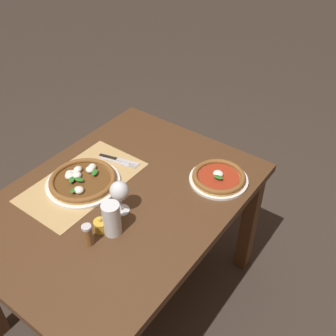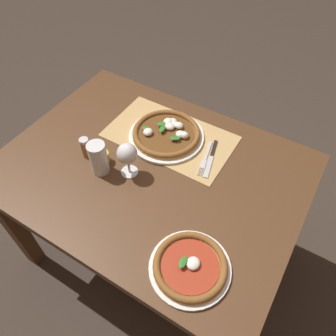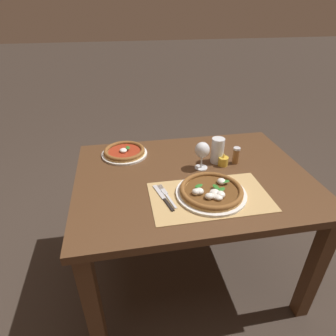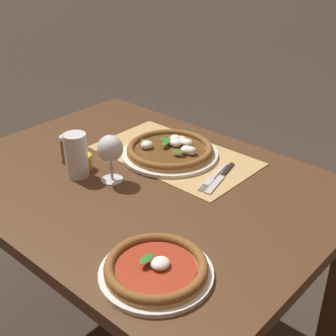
{
  "view_description": "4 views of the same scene",
  "coord_description": "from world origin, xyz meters",
  "px_view_note": "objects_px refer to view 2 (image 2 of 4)",
  "views": [
    {
      "loc": [
        0.88,
        0.91,
        1.92
      ],
      "look_at": [
        -0.23,
        0.09,
        0.79
      ],
      "focal_mm": 42.0,
      "sensor_mm": 36.0,
      "label": 1
    },
    {
      "loc": [
        -0.51,
        0.7,
        1.77
      ],
      "look_at": [
        -0.09,
        0.01,
        0.81
      ],
      "focal_mm": 35.0,
      "sensor_mm": 36.0,
      "label": 2
    },
    {
      "loc": [
        -0.36,
        -1.21,
        1.54
      ],
      "look_at": [
        -0.15,
        -0.06,
        0.84
      ],
      "focal_mm": 30.0,
      "sensor_mm": 36.0,
      "label": 3
    },
    {
      "loc": [
        -0.93,
        0.9,
        1.48
      ],
      "look_at": [
        -0.12,
        -0.0,
        0.82
      ],
      "focal_mm": 50.0,
      "sensor_mm": 36.0,
      "label": 4
    }
  ],
  "objects_px": {
    "pizza_near": "(167,134)",
    "wine_glass": "(127,155)",
    "votive_candle": "(103,157)",
    "pepper_shaker": "(86,148)",
    "knife": "(211,158)",
    "pint_glass": "(99,159)",
    "fork": "(205,158)",
    "pizza_far": "(190,266)"
  },
  "relations": [
    {
      "from": "fork",
      "to": "wine_glass",
      "type": "bearing_deg",
      "value": 44.24
    },
    {
      "from": "fork",
      "to": "knife",
      "type": "bearing_deg",
      "value": -152.23
    },
    {
      "from": "wine_glass",
      "to": "fork",
      "type": "relative_size",
      "value": 0.78
    },
    {
      "from": "pint_glass",
      "to": "pizza_far",
      "type": "bearing_deg",
      "value": 160.75
    },
    {
      "from": "pint_glass",
      "to": "fork",
      "type": "height_order",
      "value": "pint_glass"
    },
    {
      "from": "wine_glass",
      "to": "pint_glass",
      "type": "relative_size",
      "value": 1.07
    },
    {
      "from": "pizza_far",
      "to": "wine_glass",
      "type": "distance_m",
      "value": 0.48
    },
    {
      "from": "pizza_far",
      "to": "knife",
      "type": "relative_size",
      "value": 1.27
    },
    {
      "from": "pizza_near",
      "to": "knife",
      "type": "relative_size",
      "value": 1.58
    },
    {
      "from": "pizza_near",
      "to": "knife",
      "type": "bearing_deg",
      "value": 175.97
    },
    {
      "from": "fork",
      "to": "pizza_near",
      "type": "bearing_deg",
      "value": -7.35
    },
    {
      "from": "wine_glass",
      "to": "knife",
      "type": "xyz_separation_m",
      "value": [
        -0.25,
        -0.23,
        -0.1
      ]
    },
    {
      "from": "wine_glass",
      "to": "fork",
      "type": "distance_m",
      "value": 0.34
    },
    {
      "from": "pizza_far",
      "to": "pint_glass",
      "type": "height_order",
      "value": "pint_glass"
    },
    {
      "from": "knife",
      "to": "pepper_shaker",
      "type": "xyz_separation_m",
      "value": [
        0.46,
        0.25,
        0.04
      ]
    },
    {
      "from": "pizza_near",
      "to": "pizza_far",
      "type": "distance_m",
      "value": 0.62
    },
    {
      "from": "wine_glass",
      "to": "pint_glass",
      "type": "height_order",
      "value": "wine_glass"
    },
    {
      "from": "votive_candle",
      "to": "fork",
      "type": "bearing_deg",
      "value": -147.04
    },
    {
      "from": "pepper_shaker",
      "to": "knife",
      "type": "bearing_deg",
      "value": -150.95
    },
    {
      "from": "pint_glass",
      "to": "pepper_shaker",
      "type": "distance_m",
      "value": 0.11
    },
    {
      "from": "fork",
      "to": "knife",
      "type": "distance_m",
      "value": 0.02
    },
    {
      "from": "wine_glass",
      "to": "pizza_far",
      "type": "bearing_deg",
      "value": 150.53
    },
    {
      "from": "pizza_near",
      "to": "knife",
      "type": "xyz_separation_m",
      "value": [
        -0.23,
        0.02,
        -0.02
      ]
    },
    {
      "from": "votive_candle",
      "to": "pepper_shaker",
      "type": "bearing_deg",
      "value": 7.38
    },
    {
      "from": "pint_glass",
      "to": "votive_candle",
      "type": "distance_m",
      "value": 0.07
    },
    {
      "from": "pizza_far",
      "to": "fork",
      "type": "xyz_separation_m",
      "value": [
        0.18,
        -0.45,
        -0.01
      ]
    },
    {
      "from": "fork",
      "to": "pepper_shaker",
      "type": "height_order",
      "value": "pepper_shaker"
    },
    {
      "from": "votive_candle",
      "to": "pint_glass",
      "type": "bearing_deg",
      "value": 117.78
    },
    {
      "from": "fork",
      "to": "votive_candle",
      "type": "xyz_separation_m",
      "value": [
        0.36,
        0.23,
        0.02
      ]
    },
    {
      "from": "pizza_far",
      "to": "fork",
      "type": "relative_size",
      "value": 1.36
    },
    {
      "from": "pizza_near",
      "to": "pizza_far",
      "type": "height_order",
      "value": "pizza_near"
    },
    {
      "from": "pizza_near",
      "to": "pepper_shaker",
      "type": "xyz_separation_m",
      "value": [
        0.23,
        0.27,
        0.03
      ]
    },
    {
      "from": "votive_candle",
      "to": "pepper_shaker",
      "type": "xyz_separation_m",
      "value": [
        0.08,
        0.01,
        0.03
      ]
    },
    {
      "from": "pizza_far",
      "to": "pint_glass",
      "type": "distance_m",
      "value": 0.55
    },
    {
      "from": "votive_candle",
      "to": "pepper_shaker",
      "type": "relative_size",
      "value": 0.74
    },
    {
      "from": "pizza_near",
      "to": "wine_glass",
      "type": "height_order",
      "value": "wine_glass"
    },
    {
      "from": "wine_glass",
      "to": "pepper_shaker",
      "type": "distance_m",
      "value": 0.21
    },
    {
      "from": "pizza_far",
      "to": "votive_candle",
      "type": "xyz_separation_m",
      "value": [
        0.54,
        -0.22,
        0.0
      ]
    },
    {
      "from": "wine_glass",
      "to": "pint_glass",
      "type": "xyz_separation_m",
      "value": [
        0.11,
        0.05,
        -0.04
      ]
    },
    {
      "from": "pepper_shaker",
      "to": "votive_candle",
      "type": "bearing_deg",
      "value": -172.62
    },
    {
      "from": "pint_glass",
      "to": "votive_candle",
      "type": "height_order",
      "value": "pint_glass"
    },
    {
      "from": "pizza_near",
      "to": "pizza_far",
      "type": "xyz_separation_m",
      "value": [
        -0.38,
        0.48,
        -0.0
      ]
    }
  ]
}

